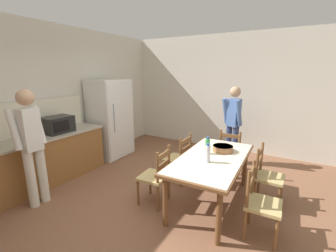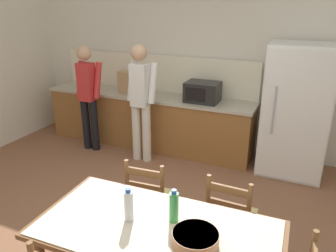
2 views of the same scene
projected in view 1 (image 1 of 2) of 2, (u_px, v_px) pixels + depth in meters
name	position (u px, v px, depth m)	size (l,w,h in m)	color
ground_plane	(159.00, 209.00, 3.34)	(8.32, 8.32, 0.00)	brown
wall_back	(41.00, 101.00, 4.29)	(6.52, 0.12, 2.90)	silver
wall_right	(227.00, 93.00, 5.73)	(0.12, 5.20, 2.90)	silver
kitchen_counter	(5.00, 173.00, 3.51)	(3.53, 0.66, 0.89)	brown
refrigerator	(111.00, 119.00, 5.31)	(0.86, 0.73, 1.82)	white
microwave	(57.00, 124.00, 4.16)	(0.50, 0.39, 0.30)	black
dining_table	(212.00, 162.00, 3.36)	(1.84, 0.95, 0.76)	brown
bottle_near_centre	(208.00, 154.00, 3.11)	(0.07, 0.07, 0.27)	silver
bottle_off_centre	(207.00, 146.00, 3.44)	(0.07, 0.07, 0.27)	green
serving_bowl	(223.00, 148.00, 3.56)	(0.32, 0.32, 0.09)	#9E6642
chair_head_end	(230.00, 152.00, 4.43)	(0.43, 0.44, 0.91)	brown
chair_side_far_right	(179.00, 159.00, 4.10)	(0.43, 0.41, 0.91)	brown
chair_side_far_left	(156.00, 176.00, 3.41)	(0.45, 0.43, 0.91)	brown
chair_side_near_left	(260.00, 203.00, 2.72)	(0.43, 0.41, 0.91)	brown
chair_side_near_right	(267.00, 176.00, 3.42)	(0.43, 0.41, 0.91)	brown
person_at_counter	(31.00, 142.00, 3.26)	(0.44, 0.30, 1.76)	silver
person_by_table	(233.00, 121.00, 4.84)	(0.37, 0.48, 1.69)	navy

